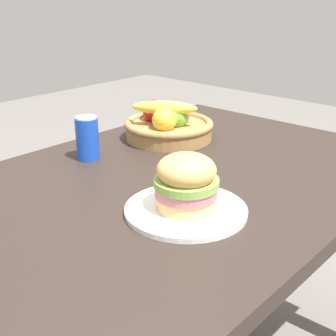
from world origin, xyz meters
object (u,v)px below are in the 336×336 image
(plate, at_px, (186,210))
(fruit_basket, at_px, (168,124))
(sandwich, at_px, (186,182))
(soda_can, at_px, (87,138))

(plate, xyz_separation_m, fruit_basket, (0.37, 0.38, 0.04))
(plate, distance_m, sandwich, 0.07)
(plate, xyz_separation_m, soda_can, (0.07, 0.43, 0.06))
(fruit_basket, bearing_deg, soda_can, 170.97)
(sandwich, xyz_separation_m, fruit_basket, (0.37, 0.38, -0.03))
(sandwich, bearing_deg, soda_can, 80.26)
(plate, bearing_deg, fruit_basket, 46.13)
(plate, xyz_separation_m, sandwich, (0.00, 0.00, 0.07))
(sandwich, bearing_deg, fruit_basket, 46.13)
(plate, relative_size, soda_can, 2.18)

